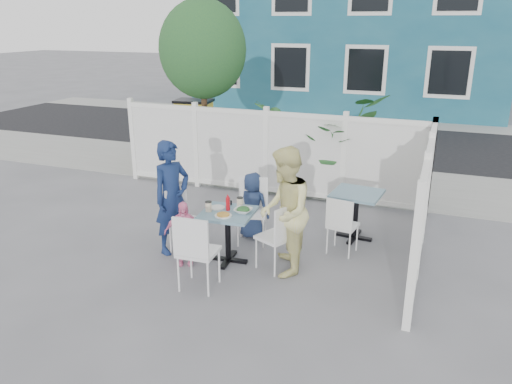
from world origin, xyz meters
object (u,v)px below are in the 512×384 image
(chair_back, at_px, (253,205))
(boy, at_px, (253,205))
(chair_left, at_px, (183,215))
(chair_near, at_px, (195,248))
(utility_cabinet, at_px, (195,133))
(spare_table, at_px, (356,203))
(toddler, at_px, (184,233))
(chair_right, at_px, (280,233))
(man, at_px, (172,197))
(woman, at_px, (285,212))
(main_table, at_px, (228,223))

(chair_back, relative_size, boy, 0.94)
(chair_left, bearing_deg, chair_near, 47.86)
(utility_cabinet, distance_m, chair_near, 5.93)
(spare_table, xyz_separation_m, toddler, (-2.01, -1.66, -0.12))
(chair_right, relative_size, man, 0.57)
(chair_back, bearing_deg, boy, -84.52)
(utility_cabinet, bearing_deg, chair_left, -72.52)
(boy, bearing_deg, utility_cabinet, -43.03)
(chair_right, relative_size, boy, 0.91)
(chair_back, relative_size, man, 0.59)
(utility_cabinet, relative_size, chair_back, 1.46)
(toddler, bearing_deg, utility_cabinet, 92.78)
(spare_table, height_order, woman, woman)
(chair_right, height_order, chair_back, chair_back)
(toddler, bearing_deg, spare_table, 16.73)
(chair_left, bearing_deg, toddler, 41.52)
(chair_left, relative_size, toddler, 1.05)
(utility_cabinet, height_order, chair_near, utility_cabinet)
(woman, bearing_deg, boy, -154.76)
(utility_cabinet, distance_m, chair_back, 4.61)
(chair_right, relative_size, chair_near, 0.94)
(chair_left, height_order, man, man)
(chair_left, distance_m, man, 0.30)
(spare_table, distance_m, chair_back, 1.55)
(spare_table, relative_size, chair_near, 0.77)
(chair_right, distance_m, chair_back, 1.03)
(chair_near, relative_size, woman, 0.59)
(chair_near, height_order, man, man)
(chair_near, bearing_deg, toddler, 126.19)
(man, bearing_deg, utility_cabinet, 46.17)
(spare_table, distance_m, woman, 1.57)
(boy, bearing_deg, chair_near, 96.47)
(utility_cabinet, height_order, boy, utility_cabinet)
(chair_back, distance_m, chair_near, 1.64)
(main_table, bearing_deg, chair_near, -92.91)
(chair_right, xyz_separation_m, man, (-1.60, 0.03, 0.27))
(spare_table, distance_m, chair_near, 2.72)
(chair_right, distance_m, boy, 1.14)
(chair_left, height_order, toddler, chair_left)
(chair_left, relative_size, chair_near, 0.95)
(chair_left, relative_size, chair_back, 0.98)
(main_table, distance_m, chair_back, 0.78)
(main_table, bearing_deg, boy, 88.77)
(chair_left, distance_m, boy, 1.10)
(chair_left, bearing_deg, man, -61.11)
(woman, height_order, boy, woman)
(main_table, distance_m, chair_right, 0.74)
(chair_back, bearing_deg, man, 24.26)
(chair_left, xyz_separation_m, boy, (0.75, 0.80, -0.04))
(chair_left, relative_size, woman, 0.56)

